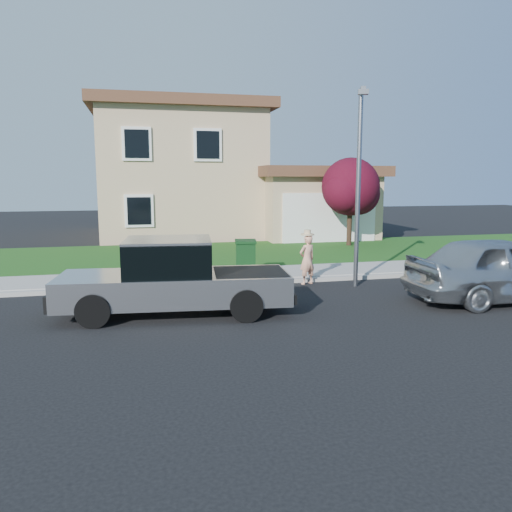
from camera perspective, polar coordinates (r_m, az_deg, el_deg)
The scene contains 11 objects.
ground at distance 11.62m, azimuth -1.84°, elevation -6.41°, with size 80.00×80.00×0.00m, color black.
curb at distance 14.57m, azimuth -0.23°, elevation -3.03°, with size 40.00×0.20×0.12m, color gray.
sidewalk at distance 15.62m, azimuth -1.14°, elevation -2.17°, with size 40.00×2.00×0.15m, color gray.
lawn at distance 19.98m, azimuth -3.83°, elevation 0.16°, with size 40.00×7.00×0.10m, color #1B4413.
house at distance 27.60m, azimuth -5.95°, elevation 9.02°, with size 14.00×11.30×6.85m.
pickup_truck at distance 11.41m, azimuth -9.37°, elevation -2.65°, with size 5.41×2.29×1.73m.
woman at distance 14.57m, azimuth 5.86°, elevation -0.29°, with size 0.62×0.51×1.60m.
sedan at distance 13.92m, azimuth 26.53°, elevation -1.31°, with size 1.96×4.87×1.66m, color #ABAEB2.
ornamental_tree at distance 22.60m, azimuth 10.82°, elevation 7.47°, with size 2.83×2.55×3.88m.
trash_bin at distance 15.33m, azimuth -1.20°, elevation -0.09°, with size 0.75×0.83×1.04m.
street_lamp at distance 14.25m, azimuth 11.66°, elevation 8.84°, with size 0.40×0.71×5.44m.
Camera 1 is at (-2.19, -11.00, 3.05)m, focal length 35.00 mm.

